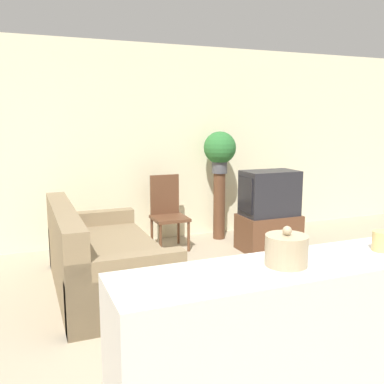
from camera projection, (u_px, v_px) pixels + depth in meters
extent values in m
plane|color=tan|center=(275.00, 367.00, 2.97)|extent=(14.00, 14.00, 0.00)
cube|color=beige|center=(140.00, 145.00, 5.87)|extent=(9.00, 0.06, 2.70)
cube|color=#847051|center=(107.00, 267.00, 4.29)|extent=(0.99, 1.92, 0.46)
cube|color=#847051|center=(64.00, 229.00, 4.08)|extent=(0.20, 1.92, 0.41)
cube|color=#847051|center=(128.00, 292.00, 3.48)|extent=(0.99, 0.16, 0.62)
cube|color=#847051|center=(93.00, 237.00, 5.08)|extent=(0.99, 0.16, 0.62)
cube|color=brown|center=(268.00, 232.00, 5.60)|extent=(0.76, 0.50, 0.46)
cube|color=#232328|center=(270.00, 193.00, 5.52)|extent=(0.70, 0.43, 0.58)
cube|color=black|center=(246.00, 195.00, 5.39)|extent=(0.02, 0.35, 0.45)
cube|color=brown|center=(170.00, 218.00, 5.59)|extent=(0.44, 0.44, 0.04)
cube|color=brown|center=(165.00, 194.00, 5.73)|extent=(0.40, 0.04, 0.53)
cylinder|color=brown|center=(161.00, 240.00, 5.38)|extent=(0.04, 0.04, 0.39)
cylinder|color=brown|center=(189.00, 237.00, 5.53)|extent=(0.04, 0.04, 0.39)
cylinder|color=brown|center=(152.00, 232.00, 5.73)|extent=(0.04, 0.04, 0.39)
cylinder|color=brown|center=(178.00, 230.00, 5.87)|extent=(0.04, 0.04, 0.39)
cylinder|color=brown|center=(219.00, 206.00, 6.09)|extent=(0.17, 0.17, 0.95)
cylinder|color=#4C4C51|center=(220.00, 167.00, 5.99)|extent=(0.22, 0.22, 0.16)
sphere|color=#2D7033|center=(220.00, 148.00, 5.94)|extent=(0.45, 0.45, 0.45)
cube|color=silver|center=(350.00, 347.00, 2.25)|extent=(2.52, 0.44, 1.02)
cylinder|color=tan|center=(286.00, 250.00, 2.00)|extent=(0.20, 0.20, 0.14)
sphere|color=tan|center=(287.00, 231.00, 1.98)|extent=(0.04, 0.04, 0.04)
cylinder|color=tan|center=(382.00, 241.00, 2.22)|extent=(0.10, 0.10, 0.10)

